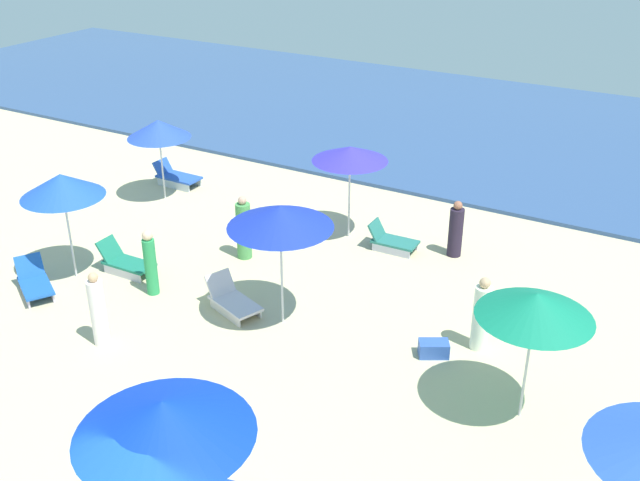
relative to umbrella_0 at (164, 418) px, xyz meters
name	(u,v)px	position (x,y,z in m)	size (l,w,h in m)	color
ocean	(557,140)	(0.13, 20.98, -2.46)	(60.00, 14.35, 0.12)	#304E80
umbrella_0	(164,418)	(0.00, 0.00, 0.00)	(2.37, 2.37, 2.79)	silver
umbrella_1	(62,185)	(-7.46, 5.22, -0.18)	(1.91, 1.91, 2.63)	silver
lounge_chair_1_0	(125,262)	(-6.54, 5.96, -2.25)	(1.40, 0.62, 0.77)	silver
lounge_chair_1_1	(35,283)	(-7.65, 4.17, -2.25)	(1.43, 1.19, 0.76)	silver
umbrella_5	(536,305)	(3.29, 5.46, -0.23)	(1.99, 1.99, 2.53)	silver
umbrella_7	(280,217)	(-2.04, 5.96, -0.02)	(2.19, 2.19, 2.74)	silver
lounge_chair_7_0	(232,300)	(-3.27, 5.82, -2.27)	(1.50, 1.07, 0.73)	silver
umbrella_8	(158,129)	(-8.73, 9.98, -0.38)	(1.82, 1.82, 2.40)	silver
lounge_chair_8_0	(176,177)	(-9.10, 10.97, -2.25)	(1.46, 0.68, 0.72)	silver
umbrella_9	(350,154)	(-2.78, 10.40, -0.20)	(1.95, 1.95, 2.52)	silver
lounge_chair_9_0	(391,241)	(-1.47, 10.26, -2.27)	(1.25, 0.65, 0.69)	silver
beachgoer_0	(481,316)	(1.94, 7.13, -1.77)	(0.50, 0.50, 1.63)	white
beachgoer_1	(244,230)	(-4.50, 8.05, -1.76)	(0.44, 0.44, 1.66)	#4B984F
beachgoer_2	(98,311)	(-4.85, 3.44, -1.75)	(0.41, 0.41, 1.65)	white
beachgoer_3	(150,263)	(-5.30, 5.52, -1.75)	(0.37, 0.37, 1.60)	#2C9C55
beachgoer_5	(456,231)	(0.04, 10.77, -1.84)	(0.50, 0.50, 1.48)	#281E31
cooler_box_0	(434,349)	(1.25, 6.41, -2.36)	(0.60, 0.35, 0.32)	#3156B1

